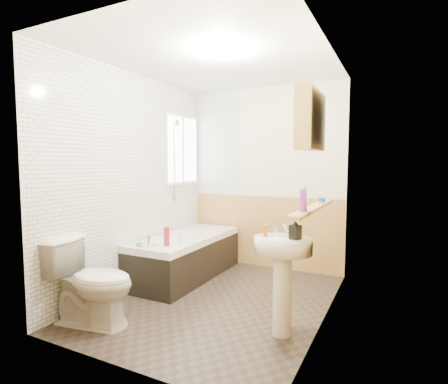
{
  "coord_description": "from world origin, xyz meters",
  "views": [
    {
      "loc": [
        1.7,
        -3.2,
        1.46
      ],
      "look_at": [
        0.0,
        0.15,
        1.15
      ],
      "focal_mm": 28.0,
      "sensor_mm": 36.0,
      "label": 1
    }
  ],
  "objects": [
    {
      "name": "soap_bottle",
      "position": [
        0.95,
        -0.45,
        0.88
      ],
      "size": [
        0.14,
        0.19,
        0.08
      ],
      "primitive_type": "imported",
      "rotation": [
        0.0,
        0.0,
        -0.36
      ],
      "color": "black",
      "rests_on": "sink"
    },
    {
      "name": "wainscot_right",
      "position": [
        1.09,
        0.0,
        0.5
      ],
      "size": [
        0.01,
        2.8,
        1.0
      ],
      "primitive_type": "cube",
      "color": "tan",
      "rests_on": "wall_right"
    },
    {
      "name": "medicine_cabinet",
      "position": [
        1.01,
        -0.26,
        1.82
      ],
      "size": [
        0.14,
        0.55,
        0.5
      ],
      "color": "tan",
      "rests_on": "wall_right"
    },
    {
      "name": "bathtub",
      "position": [
        -0.73,
        0.51,
        0.28
      ],
      "size": [
        0.7,
        1.68,
        0.68
      ],
      "color": "black",
      "rests_on": "floor"
    },
    {
      "name": "blue_gel",
      "position": [
        -0.6,
        -0.08,
        0.65
      ],
      "size": [
        0.07,
        0.06,
        0.21
      ],
      "primitive_type": "cube",
      "rotation": [
        0.0,
        0.0,
        -0.42
      ],
      "color": "maroon",
      "rests_on": "bathtub"
    },
    {
      "name": "sink",
      "position": [
        0.84,
        -0.42,
        0.6
      ],
      "size": [
        0.49,
        0.4,
        0.95
      ],
      "rotation": [
        0.0,
        0.0,
        -0.16
      ],
      "color": "white",
      "rests_on": "floor"
    },
    {
      "name": "orange_bottle",
      "position": [
        -0.49,
        0.02,
        0.58
      ],
      "size": [
        0.04,
        0.04,
        0.09
      ],
      "primitive_type": "cylinder",
      "rotation": [
        0.0,
        0.0,
        -0.26
      ],
      "color": "silver",
      "rests_on": "bathtub"
    },
    {
      "name": "shower_riser",
      "position": [
        -1.04,
        0.73,
        1.68
      ],
      "size": [
        0.11,
        0.08,
        1.27
      ],
      "color": "silver",
      "rests_on": "wall_left"
    },
    {
      "name": "window",
      "position": [
        -1.06,
        0.95,
        1.65
      ],
      "size": [
        0.03,
        0.79,
        0.99
      ],
      "color": "white",
      "rests_on": "wall_left"
    },
    {
      "name": "wall_right",
      "position": [
        1.11,
        0.0,
        1.25
      ],
      "size": [
        0.02,
        2.8,
        2.5
      ],
      "primitive_type": "cube",
      "color": "#F1EAC7",
      "rests_on": "ground"
    },
    {
      "name": "green_bottle",
      "position": [
        1.04,
        -0.51,
        1.2
      ],
      "size": [
        0.04,
        0.04,
        0.21
      ],
      "primitive_type": "cone",
      "rotation": [
        0.0,
        0.0,
        0.01
      ],
      "color": "black",
      "rests_on": "pine_shelf"
    },
    {
      "name": "ceiling",
      "position": [
        0.0,
        0.0,
        2.5
      ],
      "size": [
        2.8,
        2.8,
        0.0
      ],
      "primitive_type": "plane",
      "rotation": [
        3.14,
        0.0,
        0.0
      ],
      "color": "white",
      "rests_on": "ground"
    },
    {
      "name": "toilet",
      "position": [
        -0.76,
        -1.0,
        0.39
      ],
      "size": [
        0.86,
        0.58,
        0.78
      ],
      "primitive_type": "imported",
      "rotation": [
        0.0,
        0.0,
        1.74
      ],
      "color": "white",
      "rests_on": "floor"
    },
    {
      "name": "wainscot_front",
      "position": [
        0.0,
        -1.39,
        0.5
      ],
      "size": [
        2.2,
        0.01,
        1.0
      ],
      "primitive_type": "cube",
      "color": "tan",
      "rests_on": "wall_front"
    },
    {
      "name": "floor",
      "position": [
        0.0,
        0.0,
        0.0
      ],
      "size": [
        2.8,
        2.8,
        0.0
      ],
      "primitive_type": "plane",
      "color": "#2B231E",
      "rests_on": "ground"
    },
    {
      "name": "wall_front",
      "position": [
        0.0,
        -1.41,
        1.25
      ],
      "size": [
        2.2,
        0.02,
        2.5
      ],
      "primitive_type": "cube",
      "color": "#F1EAC7",
      "rests_on": "ground"
    },
    {
      "name": "wall_left",
      "position": [
        -1.11,
        0.0,
        1.25
      ],
      "size": [
        0.02,
        2.8,
        2.5
      ],
      "primitive_type": "cube",
      "color": "#F1EAC7",
      "rests_on": "ground"
    },
    {
      "name": "tile_cladding_left",
      "position": [
        -1.09,
        0.0,
        1.25
      ],
      "size": [
        0.01,
        2.8,
        2.5
      ],
      "primitive_type": "cube",
      "color": "white",
      "rests_on": "wall_left"
    },
    {
      "name": "clear_bottle",
      "position": [
        0.7,
        -0.46,
        0.9
      ],
      "size": [
        0.04,
        0.04,
        0.11
      ],
      "primitive_type": "cylinder",
      "rotation": [
        0.0,
        0.0,
        -0.03
      ],
      "color": "orange",
      "rests_on": "sink"
    },
    {
      "name": "wall_back",
      "position": [
        0.0,
        1.41,
        1.25
      ],
      "size": [
        2.2,
        0.02,
        2.5
      ],
      "primitive_type": "cube",
      "color": "#F1EAC7",
      "rests_on": "ground"
    },
    {
      "name": "wainscot_back",
      "position": [
        0.0,
        1.39,
        0.5
      ],
      "size": [
        2.2,
        0.01,
        1.0
      ],
      "primitive_type": "cube",
      "color": "tan",
      "rests_on": "wall_back"
    },
    {
      "name": "black_jar",
      "position": [
        1.04,
        0.15,
        1.11
      ],
      "size": [
        0.08,
        0.08,
        0.04
      ],
      "primitive_type": "cylinder",
      "rotation": [
        0.0,
        0.0,
        -0.34
      ],
      "color": "#19339E",
      "rests_on": "pine_shelf"
    },
    {
      "name": "foam_can",
      "position": [
        1.04,
        -0.57,
        1.18
      ],
      "size": [
        0.07,
        0.07,
        0.17
      ],
      "primitive_type": "cylinder",
      "rotation": [
        0.0,
        0.0,
        -0.3
      ],
      "color": "purple",
      "rests_on": "pine_shelf"
    },
    {
      "name": "pine_shelf",
      "position": [
        1.04,
        -0.22,
        1.08
      ],
      "size": [
        0.1,
        1.28,
        0.03
      ],
      "primitive_type": "cube",
      "color": "tan",
      "rests_on": "wall_right"
    },
    {
      "name": "cream_jar",
      "position": [
        -0.88,
        -0.21,
        0.56
      ],
      "size": [
        0.08,
        0.08,
        0.04
      ],
      "primitive_type": "cylinder",
      "rotation": [
        0.0,
        0.0,
        -0.17
      ],
      "color": "#59C647",
      "rests_on": "bathtub"
    },
    {
      "name": "tile_return_back",
      "position": [
        -0.73,
        1.39,
        1.75
      ],
      "size": [
        0.75,
        0.01,
        1.5
      ],
      "primitive_type": "cube",
      "color": "white",
      "rests_on": "wall_back"
    }
  ]
}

